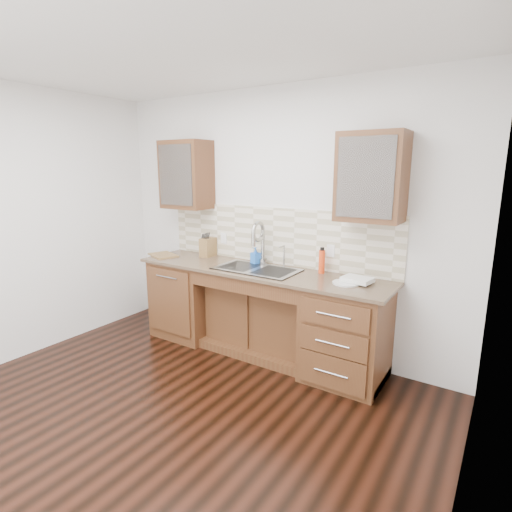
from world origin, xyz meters
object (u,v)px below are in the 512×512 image
Objects in this scene: water_bottle at (322,262)px; plate at (346,283)px; cutting_board at (163,255)px; knife_block at (208,247)px; soap_bottle at (255,256)px.

water_bottle is 0.95× the size of plate.
plate is at bearing 1.48° from cutting_board.
knife_block reaches higher than plate.
water_bottle is (0.74, 0.03, 0.02)m from soap_bottle.
cutting_board is (-1.12, -0.24, -0.08)m from soap_bottle.
plate is 1.12× the size of knife_block.
soap_bottle is at bearing 170.16° from plate.
soap_bottle reaches higher than cutting_board.
water_bottle is 1.88m from cutting_board.
plate is 1.75m from knife_block.
knife_block is (-1.73, 0.21, 0.10)m from plate.
water_bottle reaches higher than knife_block.
knife_block is 0.61× the size of cutting_board.
soap_bottle reaches higher than plate.
water_bottle is at bearing 20.26° from soap_bottle.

